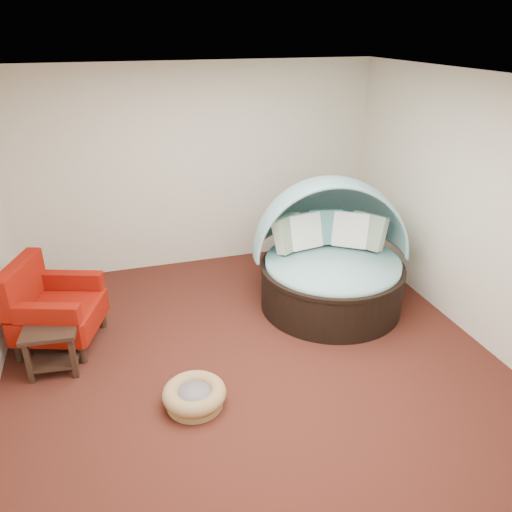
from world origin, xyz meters
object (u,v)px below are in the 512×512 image
object	(u,v)px
canopy_daybed	(331,248)
pet_basket	(194,395)
red_armchair	(52,307)
side_table	(53,341)

from	to	relation	value
canopy_daybed	pet_basket	world-z (taller)	canopy_daybed
canopy_daybed	red_armchair	size ratio (longest dim) A/B	1.99
pet_basket	side_table	xyz separation A→B (m)	(-1.25, 0.97, 0.21)
canopy_daybed	red_armchair	xyz separation A→B (m)	(-3.24, 0.04, -0.29)
red_armchair	side_table	world-z (taller)	red_armchair
pet_basket	red_armchair	bearing A→B (deg)	131.55
red_armchair	canopy_daybed	bearing A→B (deg)	18.27
pet_basket	canopy_daybed	bearing A→B (deg)	35.07
canopy_daybed	red_armchair	distance (m)	3.25
canopy_daybed	pet_basket	xyz separation A→B (m)	(-1.98, -1.39, -0.63)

